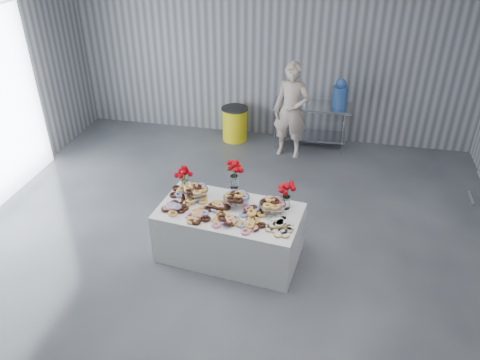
{
  "coord_description": "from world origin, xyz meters",
  "views": [
    {
      "loc": [
        1.25,
        -4.49,
        4.33
      ],
      "look_at": [
        0.08,
        1.0,
        0.93
      ],
      "focal_mm": 35.0,
      "sensor_mm": 36.0,
      "label": 1
    }
  ],
  "objects_px": {
    "prep_table": "(311,118)",
    "person": "(291,111)",
    "water_jug": "(340,94)",
    "trash_barrel": "(235,124)",
    "display_table": "(230,233)"
  },
  "relations": [
    {
      "from": "prep_table",
      "to": "water_jug",
      "type": "height_order",
      "value": "water_jug"
    },
    {
      "from": "display_table",
      "to": "prep_table",
      "type": "relative_size",
      "value": 1.27
    },
    {
      "from": "prep_table",
      "to": "water_jug",
      "type": "distance_m",
      "value": 0.73
    },
    {
      "from": "display_table",
      "to": "prep_table",
      "type": "distance_m",
      "value": 3.7
    },
    {
      "from": "trash_barrel",
      "to": "water_jug",
      "type": "bearing_deg",
      "value": 0.0
    },
    {
      "from": "display_table",
      "to": "person",
      "type": "xyz_separation_m",
      "value": [
        0.45,
        3.18,
        0.54
      ]
    },
    {
      "from": "prep_table",
      "to": "person",
      "type": "relative_size",
      "value": 0.82
    },
    {
      "from": "water_jug",
      "to": "person",
      "type": "distance_m",
      "value": 0.99
    },
    {
      "from": "water_jug",
      "to": "person",
      "type": "relative_size",
      "value": 0.3
    },
    {
      "from": "display_table",
      "to": "water_jug",
      "type": "xyz_separation_m",
      "value": [
        1.31,
        3.6,
        0.77
      ]
    },
    {
      "from": "trash_barrel",
      "to": "prep_table",
      "type": "bearing_deg",
      "value": 0.0
    },
    {
      "from": "display_table",
      "to": "prep_table",
      "type": "height_order",
      "value": "prep_table"
    },
    {
      "from": "water_jug",
      "to": "trash_barrel",
      "type": "xyz_separation_m",
      "value": [
        -2.04,
        0.0,
        -0.8
      ]
    },
    {
      "from": "person",
      "to": "trash_barrel",
      "type": "xyz_separation_m",
      "value": [
        -1.18,
        0.42,
        -0.57
      ]
    },
    {
      "from": "person",
      "to": "trash_barrel",
      "type": "bearing_deg",
      "value": 168.91
    }
  ]
}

